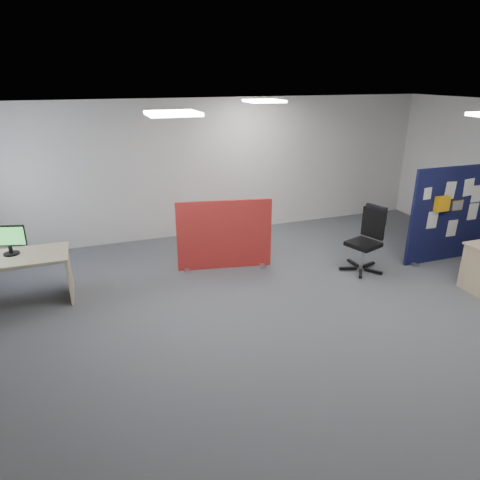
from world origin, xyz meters
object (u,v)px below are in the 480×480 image
object	(u,v)px
navy_divider	(458,213)
monitor_second	(8,239)
second_desk	(14,268)
red_divider	(224,236)
office_chair	(368,235)

from	to	relation	value
navy_divider	monitor_second	bearing A→B (deg)	172.88
navy_divider	second_desk	xyz separation A→B (m)	(-7.15, 0.83, -0.30)
red_divider	second_desk	xyz separation A→B (m)	(-3.17, -0.13, -0.04)
red_divider	second_desk	distance (m)	3.18
second_desk	monitor_second	world-z (taller)	monitor_second
red_divider	monitor_second	distance (m)	3.20
red_divider	monitor_second	xyz separation A→B (m)	(-3.18, -0.07, 0.38)
second_desk	office_chair	distance (m)	5.46
navy_divider	second_desk	world-z (taller)	navy_divider
second_desk	monitor_second	distance (m)	0.42
second_desk	navy_divider	bearing A→B (deg)	-6.63
red_divider	office_chair	size ratio (longest dim) A/B	1.46
red_divider	office_chair	world-z (taller)	red_divider
navy_divider	office_chair	size ratio (longest dim) A/B	1.89
monitor_second	office_chair	size ratio (longest dim) A/B	0.43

